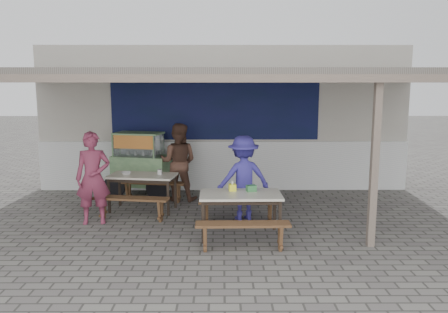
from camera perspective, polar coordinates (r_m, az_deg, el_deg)
name	(u,v)px	position (r m, az deg, el deg)	size (l,w,h in m)	color
ground	(224,228)	(8.00, -0.02, -9.31)	(60.00, 60.00, 0.00)	#625F58
back_wall	(223,118)	(11.20, -0.10, 5.00)	(9.00, 1.28, 3.50)	beige
warung_roof	(224,77)	(8.49, 0.06, 10.38)	(9.00, 4.21, 2.81)	#635C55
table_left	(142,178)	(9.08, -10.61, -2.84)	(1.43, 0.88, 0.75)	beige
bench_left_street	(131,203)	(8.53, -12.02, -5.98)	(1.47, 0.49, 0.45)	brown
bench_left_wall	(153,187)	(9.79, -9.27, -3.93)	(1.47, 0.49, 0.45)	brown
table_right	(241,198)	(7.39, 2.17, -5.43)	(1.38, 0.79, 0.75)	beige
bench_right_street	(243,230)	(6.85, 2.48, -9.56)	(1.47, 0.30, 0.45)	brown
bench_right_wall	(238,206)	(8.13, 1.89, -6.52)	(1.47, 0.30, 0.45)	brown
vendor_cart	(140,162)	(10.31, -10.86, -0.65)	(1.91, 1.02, 1.48)	#83AB72
patron_street_side	(93,178)	(8.42, -16.73, -2.70)	(0.63, 0.41, 1.72)	brown
patron_wall_side	(178,162)	(9.78, -5.98, -0.71)	(0.84, 0.65, 1.73)	#523528
patron_right_table	(243,178)	(8.32, 2.54, -2.81)	(1.04, 0.60, 1.62)	#373093
tissue_box	(232,187)	(7.54, 1.10, -4.06)	(0.12, 0.12, 0.12)	yellow
donation_box	(251,188)	(7.52, 3.58, -4.16)	(0.16, 0.11, 0.11)	#347640
condiment_jar	(160,172)	(9.01, -8.40, -2.02)	(0.09, 0.09, 0.10)	silver
condiment_bowl	(126,173)	(9.16, -12.66, -2.14)	(0.20, 0.20, 0.05)	white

